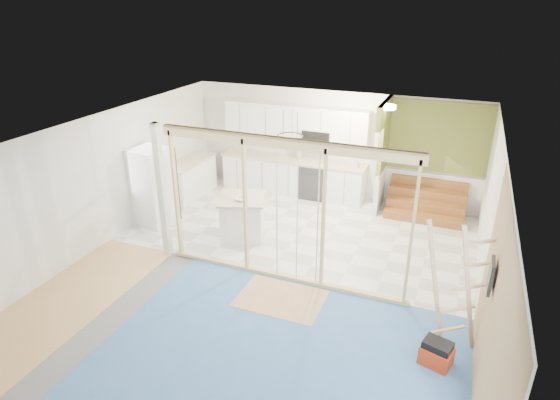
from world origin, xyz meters
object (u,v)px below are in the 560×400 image
at_px(ladder, 456,286).
at_px(island, 243,218).
at_px(toolbox, 436,354).
at_px(fridge, 153,187).

bearing_deg(ladder, island, 132.64).
relative_size(island, toolbox, 2.45).
bearing_deg(toolbox, island, 166.52).
bearing_deg(toolbox, fridge, 176.65).
relative_size(fridge, ladder, 0.88).
height_order(fridge, toolbox, fridge).
xyz_separation_m(island, toolbox, (4.04, -2.34, -0.26)).
bearing_deg(ladder, toolbox, -125.88).
bearing_deg(ladder, fridge, 141.22).
relative_size(fridge, island, 1.48).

